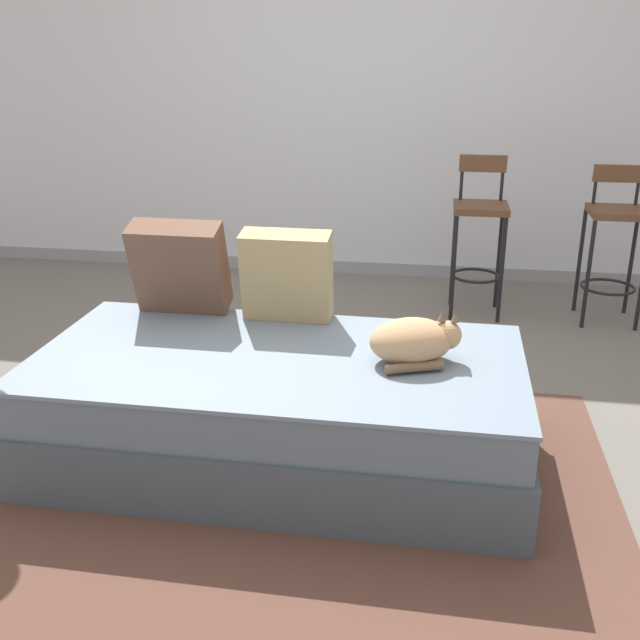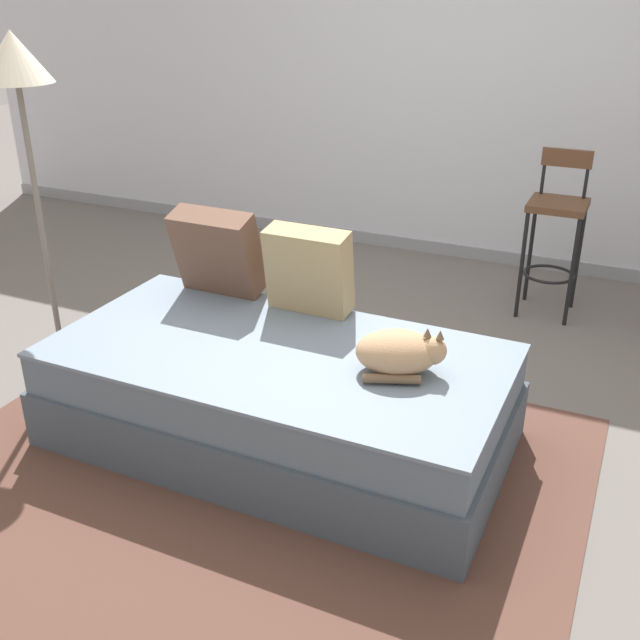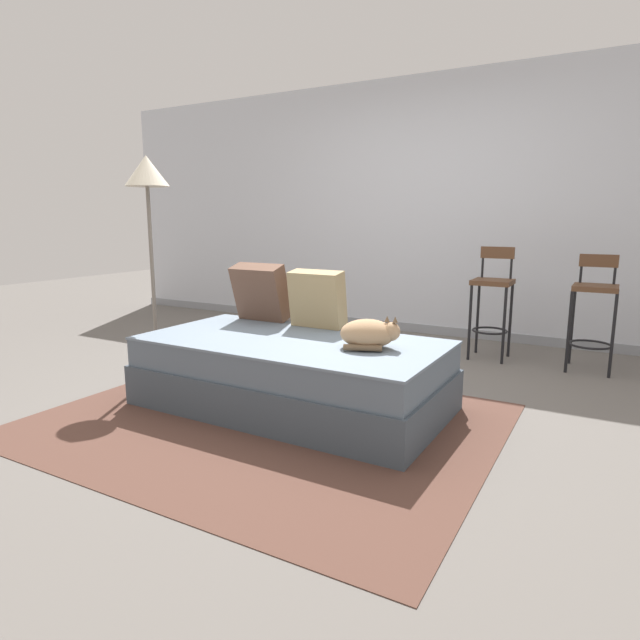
% 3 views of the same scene
% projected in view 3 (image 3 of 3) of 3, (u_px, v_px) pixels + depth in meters
% --- Properties ---
extents(ground_plane, '(16.00, 16.00, 0.00)m').
position_uv_depth(ground_plane, '(322.00, 389.00, 3.79)').
color(ground_plane, '#66605B').
rests_on(ground_plane, ground).
extents(wall_back_panel, '(8.00, 0.10, 2.60)m').
position_uv_depth(wall_back_panel, '(429.00, 208.00, 5.48)').
color(wall_back_panel, silver).
rests_on(wall_back_panel, ground).
extents(wall_baseboard_trim, '(8.00, 0.02, 0.09)m').
position_uv_depth(wall_baseboard_trim, '(423.00, 329.00, 5.66)').
color(wall_baseboard_trim, gray).
rests_on(wall_baseboard_trim, ground).
extents(area_rug, '(2.62, 2.11, 0.01)m').
position_uv_depth(area_rug, '(265.00, 421.00, 3.19)').
color(area_rug, brown).
rests_on(area_rug, ground).
extents(couch, '(1.94, 1.03, 0.45)m').
position_uv_depth(couch, '(292.00, 373.00, 3.41)').
color(couch, '#44505B').
rests_on(couch, ground).
extents(throw_pillow_corner, '(0.41, 0.26, 0.43)m').
position_uv_depth(throw_pillow_corner, '(261.00, 292.00, 3.93)').
color(throw_pillow_corner, brown).
rests_on(throw_pillow_corner, couch).
extents(throw_pillow_middle, '(0.39, 0.20, 0.40)m').
position_uv_depth(throw_pillow_middle, '(317.00, 299.00, 3.70)').
color(throw_pillow_middle, tan).
rests_on(throw_pillow_middle, couch).
extents(cat, '(0.38, 0.34, 0.20)m').
position_uv_depth(cat, '(370.00, 334.00, 3.12)').
color(cat, tan).
rests_on(cat, couch).
extents(bar_stool_near_window, '(0.32, 0.32, 0.96)m').
position_uv_depth(bar_stool_near_window, '(492.00, 295.00, 4.56)').
color(bar_stool_near_window, black).
rests_on(bar_stool_near_window, ground).
extents(bar_stool_by_doorway, '(0.33, 0.33, 0.92)m').
position_uv_depth(bar_stool_by_doorway, '(594.00, 305.00, 4.19)').
color(bar_stool_by_doorway, black).
rests_on(bar_stool_by_doorway, ground).
extents(floor_lamp, '(0.32, 0.32, 1.65)m').
position_uv_depth(floor_lamp, '(148.00, 192.00, 3.92)').
color(floor_lamp, slate).
rests_on(floor_lamp, ground).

